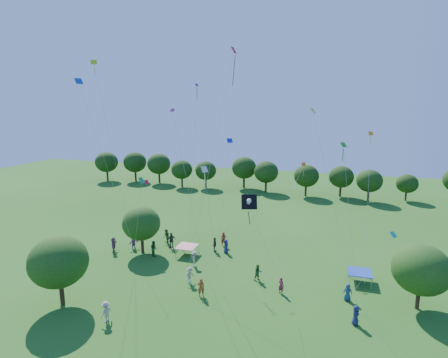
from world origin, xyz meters
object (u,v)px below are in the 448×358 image
(tent_red_stripe, at_px, (187,247))
(pirate_kite, at_px, (250,203))
(near_tree_north, at_px, (141,223))
(red_high_kite, at_px, (227,89))
(tent_blue, at_px, (360,272))
(near_tree_west, at_px, (59,262))
(near_tree_east, at_px, (421,270))

(tent_red_stripe, relative_size, pirate_kite, 0.26)
(near_tree_north, xyz_separation_m, tent_red_stripe, (5.35, 0.80, -2.54))
(tent_red_stripe, xyz_separation_m, pirate_kite, (9.22, -8.32, 8.22))
(red_high_kite, bearing_deg, tent_blue, -0.72)
(pirate_kite, bearing_deg, tent_blue, 37.74)
(near_tree_west, distance_m, tent_blue, 27.81)
(tent_red_stripe, distance_m, pirate_kite, 14.90)
(tent_red_stripe, xyz_separation_m, red_high_kite, (5.02, -0.81, 17.59))
(near_tree_north, xyz_separation_m, red_high_kite, (10.36, -0.01, 15.05))
(pirate_kite, xyz_separation_m, red_high_kite, (-4.20, 7.51, 9.37))
(red_high_kite, bearing_deg, near_tree_west, -133.56)
(tent_red_stripe, relative_size, red_high_kite, 0.10)
(tent_red_stripe, bearing_deg, near_tree_west, -116.41)
(near_tree_west, bearing_deg, pirate_kite, 15.88)
(near_tree_west, relative_size, red_high_kite, 0.29)
(near_tree_north, height_order, near_tree_east, near_tree_east)
(near_tree_east, relative_size, tent_red_stripe, 2.59)
(near_tree_north, distance_m, tent_red_stripe, 5.97)
(near_tree_north, distance_m, red_high_kite, 18.27)
(near_tree_west, relative_size, pirate_kite, 0.72)
(near_tree_east, xyz_separation_m, tent_red_stripe, (-23.10, 4.46, -2.55))
(tent_red_stripe, bearing_deg, pirate_kite, -42.07)
(tent_red_stripe, height_order, red_high_kite, red_high_kite)
(near_tree_east, bearing_deg, pirate_kite, -164.43)
(near_tree_north, relative_size, tent_red_stripe, 2.53)
(tent_blue, xyz_separation_m, red_high_kite, (-13.69, 0.17, 17.59))
(near_tree_east, distance_m, red_high_kite, 23.80)
(near_tree_west, height_order, near_tree_east, near_tree_west)
(near_tree_east, distance_m, tent_red_stripe, 23.66)
(near_tree_east, bearing_deg, tent_blue, 141.67)
(near_tree_east, height_order, tent_red_stripe, near_tree_east)
(near_tree_west, xyz_separation_m, red_high_kite, (11.35, 11.94, 14.66))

